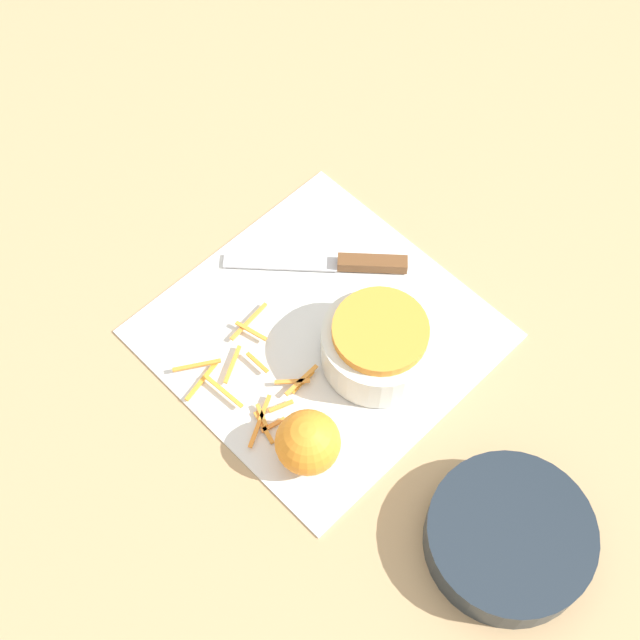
{
  "coord_description": "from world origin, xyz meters",
  "views": [
    {
      "loc": [
        0.39,
        0.4,
        0.99
      ],
      "look_at": [
        0.0,
        0.0,
        0.04
      ],
      "focal_mm": 50.0,
      "sensor_mm": 36.0,
      "label": 1
    }
  ],
  "objects_px": {
    "bowl_speckled": "(379,343)",
    "knife": "(349,263)",
    "bowl_dark": "(509,538)",
    "orange_left": "(308,442)"
  },
  "relations": [
    {
      "from": "bowl_speckled",
      "to": "knife",
      "type": "relative_size",
      "value": 0.74
    },
    {
      "from": "bowl_dark",
      "to": "orange_left",
      "type": "height_order",
      "value": "orange_left"
    },
    {
      "from": "bowl_dark",
      "to": "bowl_speckled",
      "type": "bearing_deg",
      "value": -104.28
    },
    {
      "from": "bowl_dark",
      "to": "knife",
      "type": "height_order",
      "value": "bowl_dark"
    },
    {
      "from": "orange_left",
      "to": "knife",
      "type": "bearing_deg",
      "value": -145.58
    },
    {
      "from": "orange_left",
      "to": "bowl_dark",
      "type": "bearing_deg",
      "value": 110.43
    },
    {
      "from": "knife",
      "to": "orange_left",
      "type": "distance_m",
      "value": 0.27
    },
    {
      "from": "knife",
      "to": "orange_left",
      "type": "relative_size",
      "value": 2.52
    },
    {
      "from": "bowl_dark",
      "to": "orange_left",
      "type": "xyz_separation_m",
      "value": [
        0.09,
        -0.23,
        0.02
      ]
    },
    {
      "from": "bowl_speckled",
      "to": "bowl_dark",
      "type": "relative_size",
      "value": 0.76
    }
  ]
}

